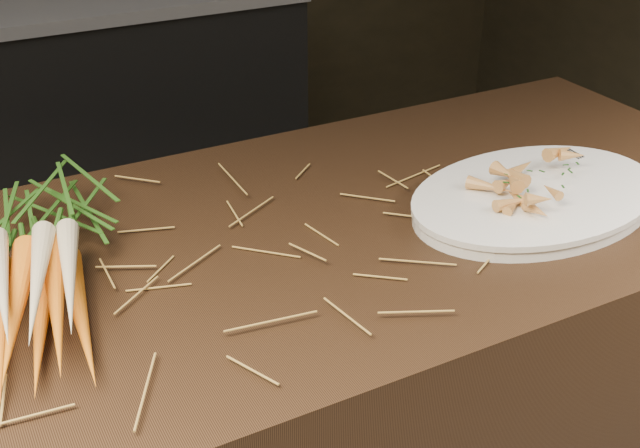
# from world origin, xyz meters

# --- Properties ---
(back_counter) EXTENTS (1.82, 0.62, 0.84)m
(back_counter) POSITION_xyz_m (0.30, 2.18, 0.42)
(back_counter) COLOR black
(back_counter) RESTS_ON ground
(straw_bedding) EXTENTS (1.40, 0.60, 0.02)m
(straw_bedding) POSITION_xyz_m (0.00, 0.30, 0.91)
(straw_bedding) COLOR #A37137
(straw_bedding) RESTS_ON main_counter
(root_veg_bunch) EXTENTS (0.25, 0.54, 0.10)m
(root_veg_bunch) POSITION_xyz_m (0.02, 0.37, 0.95)
(root_veg_bunch) COLOR orange
(root_veg_bunch) RESTS_ON main_counter
(serving_platter) EXTENTS (0.46, 0.33, 0.02)m
(serving_platter) POSITION_xyz_m (0.74, 0.20, 0.91)
(serving_platter) COLOR white
(serving_platter) RESTS_ON main_counter
(roasted_veg_heap) EXTENTS (0.22, 0.17, 0.05)m
(roasted_veg_heap) POSITION_xyz_m (0.74, 0.20, 0.95)
(roasted_veg_heap) COLOR #B77433
(roasted_veg_heap) RESTS_ON serving_platter
(serving_fork) EXTENTS (0.02, 0.16, 0.00)m
(serving_fork) POSITION_xyz_m (0.89, 0.19, 0.93)
(serving_fork) COLOR silver
(serving_fork) RESTS_ON serving_platter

